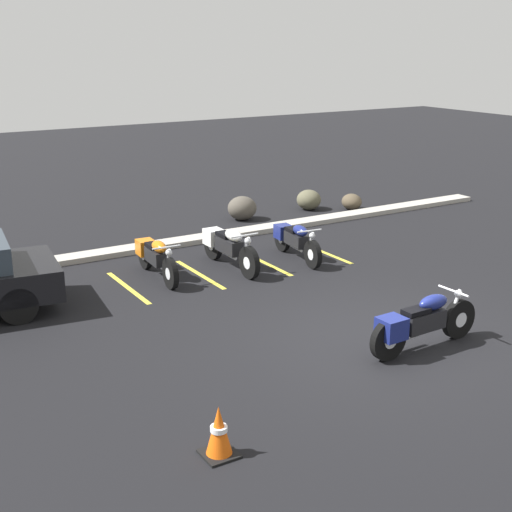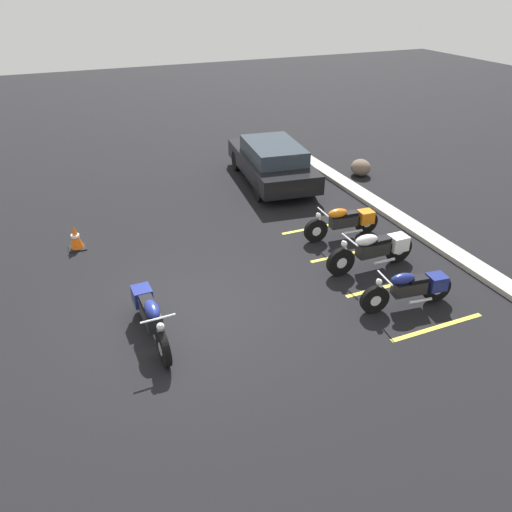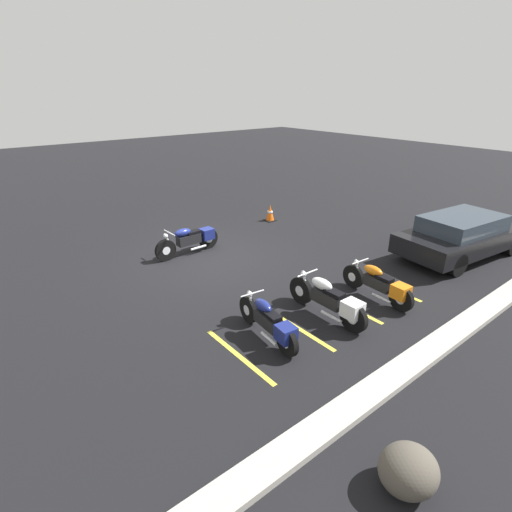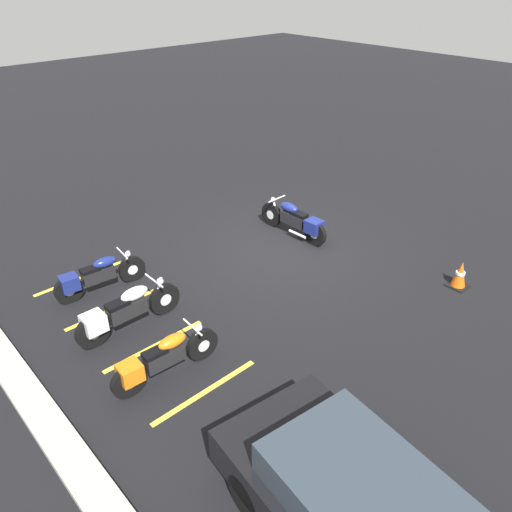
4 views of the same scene
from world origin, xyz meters
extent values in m
plane|color=black|center=(0.00, 0.00, 0.00)|extent=(60.00, 60.00, 0.00)
cylinder|color=black|center=(1.12, -0.68, 0.32)|extent=(0.64, 0.14, 0.64)
cylinder|color=silver|center=(1.12, -0.68, 0.32)|extent=(0.25, 0.13, 0.24)
cylinder|color=black|center=(-0.39, -0.72, 0.32)|extent=(0.64, 0.14, 0.64)
cylinder|color=silver|center=(-0.39, -0.72, 0.32)|extent=(0.25, 0.13, 0.24)
cube|color=black|center=(0.32, -0.70, 0.47)|extent=(0.75, 0.30, 0.29)
ellipsoid|color=navy|center=(0.51, -0.70, 0.73)|extent=(0.55, 0.27, 0.23)
cube|color=black|center=(0.15, -0.71, 0.66)|extent=(0.43, 0.25, 0.08)
cube|color=navy|center=(-0.34, -0.72, 0.50)|extent=(0.40, 0.36, 0.33)
cylinder|color=silver|center=(1.00, -0.68, 0.57)|extent=(0.26, 0.07, 0.52)
cylinder|color=silver|center=(0.94, -0.68, 0.83)|extent=(0.05, 0.60, 0.03)
sphere|color=silver|center=(1.07, -0.68, 0.75)|extent=(0.14, 0.14, 0.14)
cylinder|color=silver|center=(0.07, -0.57, 0.18)|extent=(0.54, 0.08, 0.07)
cylinder|color=black|center=(-1.81, 3.85, 0.30)|extent=(0.14, 0.61, 0.61)
cylinder|color=silver|center=(-1.81, 3.85, 0.30)|extent=(0.13, 0.24, 0.23)
cylinder|color=black|center=(-1.73, 5.27, 0.30)|extent=(0.14, 0.61, 0.61)
cylinder|color=silver|center=(-1.73, 5.27, 0.30)|extent=(0.13, 0.24, 0.23)
cube|color=black|center=(-1.77, 4.60, 0.44)|extent=(0.30, 0.71, 0.28)
ellipsoid|color=orange|center=(-1.78, 4.42, 0.69)|extent=(0.27, 0.53, 0.22)
cube|color=black|center=(-1.76, 4.76, 0.62)|extent=(0.24, 0.42, 0.07)
cube|color=orange|center=(-1.73, 5.22, 0.47)|extent=(0.35, 0.39, 0.31)
cylinder|color=silver|center=(-1.80, 3.96, 0.54)|extent=(0.07, 0.24, 0.49)
cylinder|color=silver|center=(-1.80, 4.01, 0.78)|extent=(0.57, 0.06, 0.03)
sphere|color=silver|center=(-1.80, 3.89, 0.71)|extent=(0.13, 0.13, 0.13)
cylinder|color=silver|center=(-1.62, 4.83, 0.17)|extent=(0.09, 0.51, 0.06)
cylinder|color=black|center=(-0.21, 3.59, 0.33)|extent=(0.12, 0.66, 0.66)
cylinder|color=silver|center=(-0.21, 3.59, 0.33)|extent=(0.13, 0.25, 0.25)
cylinder|color=black|center=(-0.21, 5.13, 0.33)|extent=(0.12, 0.66, 0.66)
cylinder|color=silver|center=(-0.21, 5.13, 0.33)|extent=(0.13, 0.25, 0.25)
cube|color=black|center=(-0.21, 4.41, 0.48)|extent=(0.28, 0.76, 0.30)
ellipsoid|color=white|center=(-0.21, 4.21, 0.75)|extent=(0.26, 0.56, 0.24)
cube|color=black|center=(-0.21, 4.58, 0.68)|extent=(0.24, 0.44, 0.08)
cube|color=white|center=(-0.21, 5.08, 0.51)|extent=(0.36, 0.40, 0.34)
cylinder|color=silver|center=(-0.21, 3.71, 0.59)|extent=(0.06, 0.26, 0.53)
cylinder|color=silver|center=(-0.21, 3.77, 0.84)|extent=(0.62, 0.04, 0.04)
sphere|color=silver|center=(-0.21, 3.64, 0.76)|extent=(0.14, 0.14, 0.14)
cylinder|color=silver|center=(-0.07, 4.66, 0.18)|extent=(0.07, 0.55, 0.07)
cylinder|color=black|center=(1.25, 3.47, 0.30)|extent=(0.17, 0.60, 0.59)
cylinder|color=silver|center=(1.25, 3.47, 0.30)|extent=(0.14, 0.24, 0.23)
cylinder|color=black|center=(1.41, 4.86, 0.30)|extent=(0.17, 0.60, 0.59)
cylinder|color=silver|center=(1.41, 4.86, 0.30)|extent=(0.14, 0.24, 0.23)
cube|color=black|center=(1.34, 4.21, 0.43)|extent=(0.33, 0.71, 0.27)
ellipsoid|color=navy|center=(1.32, 4.03, 0.68)|extent=(0.29, 0.53, 0.22)
cube|color=black|center=(1.35, 4.36, 0.61)|extent=(0.26, 0.42, 0.07)
cube|color=navy|center=(1.40, 4.81, 0.46)|extent=(0.36, 0.39, 0.31)
cylinder|color=silver|center=(1.27, 3.58, 0.53)|extent=(0.08, 0.24, 0.48)
cylinder|color=silver|center=(1.27, 3.63, 0.77)|extent=(0.56, 0.09, 0.03)
sphere|color=silver|center=(1.26, 3.52, 0.69)|extent=(0.13, 0.13, 0.13)
cylinder|color=silver|center=(1.49, 4.42, 0.16)|extent=(0.12, 0.50, 0.06)
cylinder|color=black|center=(-7.44, 3.91, 0.32)|extent=(0.66, 0.29, 0.64)
cylinder|color=black|center=(-7.26, 5.48, 0.32)|extent=(0.66, 0.29, 0.64)
cylinder|color=black|center=(-4.71, 3.59, 0.32)|extent=(0.66, 0.29, 0.64)
cylinder|color=black|center=(-4.53, 5.16, 0.32)|extent=(0.66, 0.29, 0.64)
cube|color=black|center=(-5.99, 4.54, 0.56)|extent=(4.48, 2.29, 0.55)
cube|color=#2D3842|center=(-5.84, 4.52, 1.06)|extent=(2.57, 1.78, 0.45)
cube|color=#A8A399|center=(0.00, 6.54, 0.06)|extent=(18.00, 0.50, 0.12)
ellipsoid|color=#4D473E|center=(2.10, 7.83, 0.31)|extent=(0.90, 0.86, 0.63)
cube|color=black|center=(-3.74, -1.66, 0.01)|extent=(0.40, 0.40, 0.03)
cone|color=#EA590F|center=(-3.74, -1.66, 0.31)|extent=(0.32, 0.32, 0.62)
cylinder|color=white|center=(-3.74, -1.66, 0.34)|extent=(0.20, 0.20, 0.06)
cube|color=gold|center=(-2.50, 4.32, 0.00)|extent=(0.10, 2.10, 0.00)
cube|color=gold|center=(-0.95, 4.32, 0.00)|extent=(0.10, 2.10, 0.00)
cube|color=gold|center=(0.60, 4.32, 0.00)|extent=(0.10, 2.10, 0.00)
cube|color=gold|center=(2.14, 4.32, 0.00)|extent=(0.10, 2.10, 0.00)
camera|label=1|loc=(-7.10, -8.00, 4.58)|focal=50.00mm
camera|label=2|loc=(7.76, -1.77, 5.85)|focal=35.00mm
camera|label=3|loc=(5.79, 9.40, 4.73)|focal=28.00mm
camera|label=4|loc=(-7.46, 7.71, 6.16)|focal=35.00mm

